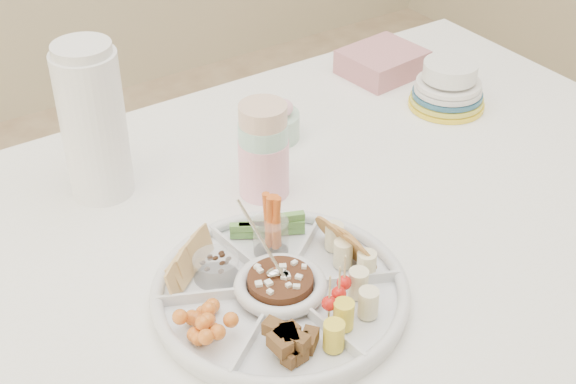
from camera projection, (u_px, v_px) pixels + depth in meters
dining_table at (315, 365)px, 1.60m from camera, size 1.52×1.02×0.76m
party_tray at (280, 289)px, 1.19m from camera, size 0.50×0.50×0.04m
bean_dip at (280, 285)px, 1.19m from camera, size 0.13×0.13×0.04m
tortillas at (345, 243)px, 1.25m from camera, size 0.12×0.12×0.06m
carrot_cucumber at (268, 215)px, 1.27m from camera, size 0.15×0.15×0.10m
pita_raisins at (201, 258)px, 1.22m from camera, size 0.13×0.13×0.05m
cherries at (208, 321)px, 1.12m from camera, size 0.13×0.13×0.04m
granola_chunks at (295, 345)px, 1.08m from camera, size 0.13×0.13×0.04m
banana_tomato at (366, 292)px, 1.13m from camera, size 0.13×0.13×0.08m
cup_stack at (263, 133)px, 1.37m from camera, size 0.09×0.09×0.25m
thermos at (93, 120)px, 1.36m from camera, size 0.14×0.14×0.29m
flower_bowl at (272, 120)px, 1.57m from camera, size 0.12×0.12×0.08m
napkin_stack at (382, 62)px, 1.80m from camera, size 0.18×0.16×0.06m
plate_stack at (448, 85)px, 1.67m from camera, size 0.20×0.20×0.10m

